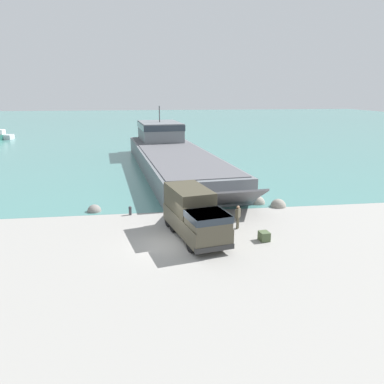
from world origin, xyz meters
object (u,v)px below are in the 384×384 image
landing_craft (171,152)px  military_truck (194,214)px  soldier_on_ramp (238,215)px  cargo_crate (264,236)px  mooring_bollard (130,210)px

landing_craft → military_truck: size_ratio=5.19×
soldier_on_ramp → cargo_crate: (1.17, -2.43, -0.69)m
military_truck → mooring_bollard: bearing=-152.6°
mooring_bollard → military_truck: bearing=-50.5°
mooring_bollard → landing_craft: bearing=76.2°
mooring_bollard → cargo_crate: (8.87, -6.64, -0.09)m
landing_craft → soldier_on_ramp: size_ratio=21.78×
landing_craft → military_truck: landing_craft is taller
landing_craft → cargo_crate: 27.09m
military_truck → soldier_on_ramp: size_ratio=4.19×
soldier_on_ramp → landing_craft: bearing=134.6°
landing_craft → mooring_bollard: size_ratio=51.80×
landing_craft → cargo_crate: (3.94, -26.76, -1.51)m
landing_craft → cargo_crate: landing_craft is taller
military_truck → soldier_on_ramp: (3.31, 1.12, -0.61)m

